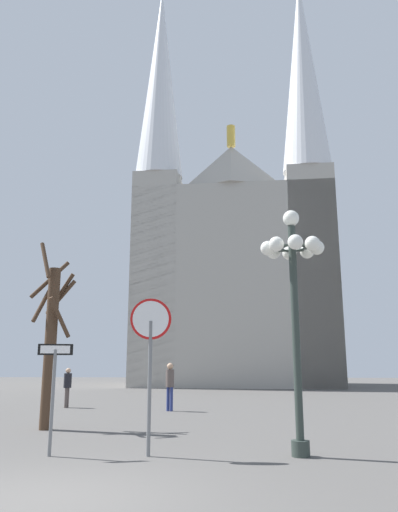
% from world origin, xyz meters
% --- Properties ---
extents(ground_plane, '(120.00, 120.00, 0.00)m').
position_xyz_m(ground_plane, '(0.00, 0.00, 0.00)').
color(ground_plane, '#514F4C').
extents(cathedral, '(16.72, 12.92, 36.41)m').
position_xyz_m(cathedral, '(2.90, 34.80, 10.73)').
color(cathedral, '#ADA89E').
rests_on(cathedral, ground).
extents(stop_sign, '(0.84, 0.19, 3.09)m').
position_xyz_m(stop_sign, '(0.85, 3.19, 2.19)').
color(stop_sign, slate).
rests_on(stop_sign, ground).
extents(one_way_arrow_sign, '(0.67, 0.23, 2.16)m').
position_xyz_m(one_way_arrow_sign, '(-1.08, 3.08, 1.38)').
color(one_way_arrow_sign, slate).
rests_on(one_way_arrow_sign, ground).
extents(street_lamp, '(1.34, 1.34, 5.00)m').
position_xyz_m(street_lamp, '(3.82, 3.36, 3.40)').
color(street_lamp, '#2D3833').
rests_on(street_lamp, ground).
extents(bare_tree, '(1.34, 1.34, 5.28)m').
position_xyz_m(bare_tree, '(-2.64, 6.97, 2.54)').
color(bare_tree, '#473323').
rests_on(bare_tree, ground).
extents(pedestrian_walking, '(0.32, 0.32, 1.59)m').
position_xyz_m(pedestrian_walking, '(-4.32, 13.78, 0.96)').
color(pedestrian_walking, '#594C47').
rests_on(pedestrian_walking, ground).
extents(pedestrian_standing, '(0.32, 0.32, 1.79)m').
position_xyz_m(pedestrian_standing, '(0.11, 12.56, 1.09)').
color(pedestrian_standing, navy).
rests_on(pedestrian_standing, ground).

